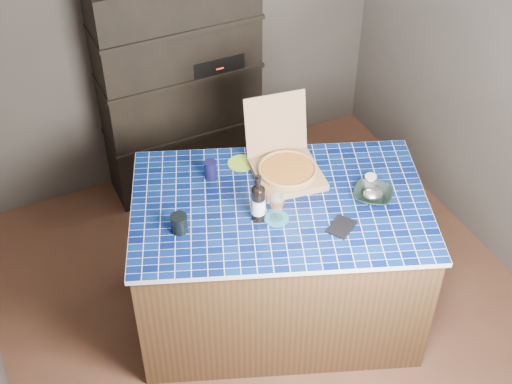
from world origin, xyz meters
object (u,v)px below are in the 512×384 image
pizza_box (286,167)px  mead_bottle (258,202)px  wine_glass (277,202)px  dvd_case (342,227)px  kitchen_island (278,259)px  bowl (373,195)px

pizza_box → mead_bottle: (-0.33, -0.30, 0.06)m
mead_bottle → wine_glass: size_ratio=1.70×
dvd_case → mead_bottle: bearing=-157.3°
kitchen_island → bowl: bearing=0.0°
dvd_case → wine_glass: bearing=-159.4°
bowl → kitchen_island: bearing=159.2°
mead_bottle → dvd_case: mead_bottle is taller
wine_glass → dvd_case: wine_glass is taller
kitchen_island → wine_glass: bearing=-104.6°
kitchen_island → mead_bottle: 0.65m
mead_bottle → dvd_case: 0.50m
wine_glass → dvd_case: size_ratio=1.12×
pizza_box → kitchen_island: bearing=-116.5°
kitchen_island → bowl: bowl is taller
kitchen_island → mead_bottle: size_ratio=6.43×
pizza_box → bowl: pizza_box is taller
kitchen_island → pizza_box: 0.62m
mead_bottle → bowl: size_ratio=1.38×
dvd_case → bowl: bearing=82.7°
kitchen_island → dvd_case: bearing=-35.9°
kitchen_island → mead_bottle: bearing=-138.2°
kitchen_island → dvd_case: 0.65m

